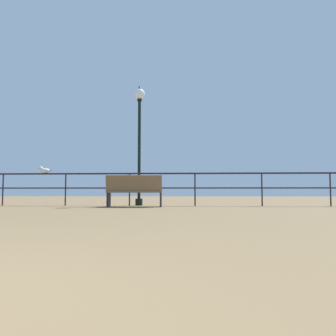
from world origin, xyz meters
The scene contains 4 objects.
pier_railing centered at (0.00, 9.78, 0.77)m, with size 24.92×0.05×1.04m.
bench_near_left centered at (0.28, 9.02, 0.51)m, with size 1.65×0.70×0.93m.
lamppost_center centered at (0.26, 10.06, 2.58)m, with size 0.36×0.36×3.96m.
seagull_on_rail centered at (-2.78, 9.77, 1.14)m, with size 0.44×0.26×0.21m.
Camera 1 is at (1.82, -0.73, 0.46)m, focal length 35.67 mm.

